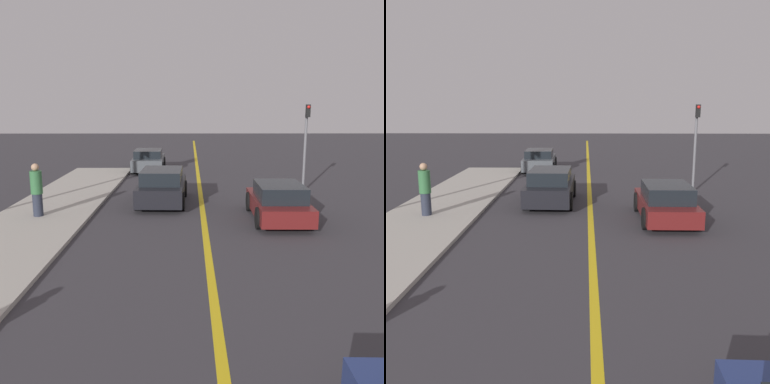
% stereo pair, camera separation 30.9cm
% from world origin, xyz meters
% --- Properties ---
extents(road_center_line, '(0.20, 60.00, 0.01)m').
position_xyz_m(road_center_line, '(0.00, 18.00, 0.00)').
color(road_center_line, gold).
rests_on(road_center_line, ground_plane).
extents(sidewalk_left, '(3.36, 26.94, 0.12)m').
position_xyz_m(sidewalk_left, '(-5.68, 13.47, 0.06)').
color(sidewalk_left, '#ADA89E').
rests_on(sidewalk_left, ground_plane).
extents(car_ahead_center, '(1.89, 3.88, 1.30)m').
position_xyz_m(car_ahead_center, '(2.58, 15.35, 0.63)').
color(car_ahead_center, maroon).
rests_on(car_ahead_center, ground_plane).
extents(car_far_distant, '(1.98, 4.01, 1.42)m').
position_xyz_m(car_far_distant, '(-1.59, 17.89, 0.68)').
color(car_far_distant, black).
rests_on(car_far_distant, ground_plane).
extents(car_parked_left_lot, '(1.95, 3.92, 1.30)m').
position_xyz_m(car_parked_left_lot, '(-2.93, 26.43, 0.64)').
color(car_parked_left_lot, '#4C5156').
rests_on(car_parked_left_lot, ground_plane).
extents(pedestrian_mid_group, '(0.40, 0.40, 1.85)m').
position_xyz_m(pedestrian_mid_group, '(-5.78, 15.48, 1.04)').
color(pedestrian_mid_group, '#282D3D').
rests_on(pedestrian_mid_group, sidewalk_left).
extents(traffic_light, '(0.18, 0.40, 3.94)m').
position_xyz_m(traffic_light, '(4.71, 20.11, 2.42)').
color(traffic_light, slate).
rests_on(traffic_light, ground_plane).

